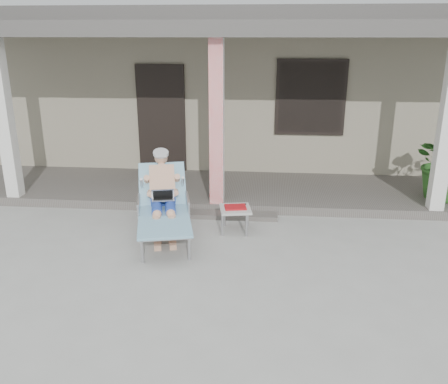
# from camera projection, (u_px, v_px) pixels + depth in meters

# --- Properties ---
(ground) EXTENTS (60.00, 60.00, 0.00)m
(ground) POSITION_uv_depth(u_px,v_px,m) (199.00, 271.00, 5.91)
(ground) COLOR #9E9E99
(ground) RESTS_ON ground
(house) EXTENTS (10.40, 5.40, 3.30)m
(house) POSITION_uv_depth(u_px,v_px,m) (236.00, 83.00, 11.50)
(house) COLOR gray
(house) RESTS_ON ground
(porch_deck) EXTENTS (10.00, 2.00, 0.15)m
(porch_deck) POSITION_uv_depth(u_px,v_px,m) (222.00, 190.00, 8.72)
(porch_deck) COLOR #605B56
(porch_deck) RESTS_ON ground
(porch_overhang) EXTENTS (10.00, 2.30, 2.85)m
(porch_overhang) POSITION_uv_depth(u_px,v_px,m) (222.00, 35.00, 7.80)
(porch_overhang) COLOR silver
(porch_overhang) RESTS_ON porch_deck
(porch_step) EXTENTS (2.00, 0.30, 0.07)m
(porch_step) POSITION_uv_depth(u_px,v_px,m) (215.00, 214.00, 7.64)
(porch_step) COLOR #605B56
(porch_step) RESTS_ON ground
(lounger) EXTENTS (1.10, 1.93, 1.21)m
(lounger) POSITION_uv_depth(u_px,v_px,m) (162.00, 186.00, 6.77)
(lounger) COLOR #B7B7BC
(lounger) RESTS_ON ground
(side_table) EXTENTS (0.52, 0.52, 0.40)m
(side_table) POSITION_uv_depth(u_px,v_px,m) (235.00, 210.00, 6.99)
(side_table) COLOR #B3B3AE
(side_table) RESTS_ON ground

